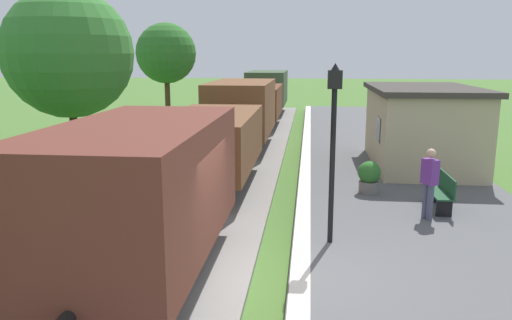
{
  "coord_description": "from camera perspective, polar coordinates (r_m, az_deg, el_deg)",
  "views": [
    {
      "loc": [
        0.5,
        -8.45,
        4.12
      ],
      "look_at": [
        -0.92,
        4.85,
        1.3
      ],
      "focal_mm": 35.36,
      "sensor_mm": 36.0,
      "label": 1
    }
  ],
  "objects": [
    {
      "name": "person_waiting",
      "position": [
        12.58,
        19.01,
        -2.26
      ],
      "size": [
        0.39,
        0.45,
        1.71
      ],
      "rotation": [
        0.0,
        0.0,
        3.61
      ],
      "color": "#474C66",
      "rests_on": "platform_slab"
    },
    {
      "name": "ground_plane",
      "position": [
        9.41,
        2.49,
        -14.08
      ],
      "size": [
        160.0,
        160.0,
        0.0
      ],
      "primitive_type": "plane",
      "color": "#47702D"
    },
    {
      "name": "track_ballast",
      "position": [
        9.81,
        -12.01,
        -12.83
      ],
      "size": [
        3.8,
        60.0,
        0.12
      ],
      "primitive_type": "cube",
      "color": "gray",
      "rests_on": "ground"
    },
    {
      "name": "potted_planter",
      "position": [
        14.6,
        12.68,
        -1.85
      ],
      "size": [
        0.64,
        0.64,
        0.92
      ],
      "color": "slate",
      "rests_on": "platform_slab"
    },
    {
      "name": "rail_near",
      "position": [
        9.57,
        -7.84,
        -12.47
      ],
      "size": [
        0.07,
        60.0,
        0.14
      ],
      "primitive_type": "cube",
      "color": "slate",
      "rests_on": "track_ballast"
    },
    {
      "name": "tree_field_left",
      "position": [
        27.18,
        -10.14,
        11.76
      ],
      "size": [
        3.12,
        3.12,
        5.73
      ],
      "color": "#4C3823",
      "rests_on": "ground"
    },
    {
      "name": "platform_edge_stripe",
      "position": [
        9.29,
        5.03,
        -12.74
      ],
      "size": [
        0.36,
        60.0,
        0.01
      ],
      "primitive_type": "cube",
      "color": "silver",
      "rests_on": "platform_slab"
    },
    {
      "name": "lamp_post_near",
      "position": [
        10.21,
        8.77,
        4.34
      ],
      "size": [
        0.28,
        0.28,
        3.7
      ],
      "color": "black",
      "rests_on": "platform_slab"
    },
    {
      "name": "rail_far",
      "position": [
        9.99,
        -16.05,
        -11.75
      ],
      "size": [
        0.07,
        60.0,
        0.14
      ],
      "primitive_type": "cube",
      "color": "slate",
      "rests_on": "track_ballast"
    },
    {
      "name": "freight_train",
      "position": [
        21.74,
        -1.64,
        5.18
      ],
      "size": [
        2.5,
        32.6,
        2.72
      ],
      "color": "brown",
      "rests_on": "rail_near"
    },
    {
      "name": "tree_trackside_far",
      "position": [
        19.16,
        -20.45,
        11.2
      ],
      "size": [
        4.51,
        4.51,
        6.39
      ],
      "color": "#4C3823",
      "rests_on": "ground"
    },
    {
      "name": "station_hut",
      "position": [
        18.57,
        18.18,
        3.66
      ],
      "size": [
        3.5,
        5.8,
        2.78
      ],
      "color": "tan",
      "rests_on": "platform_slab"
    },
    {
      "name": "bench_near_hut",
      "position": [
        13.59,
        20.25,
        -3.35
      ],
      "size": [
        0.42,
        1.5,
        0.91
      ],
      "color": "#1E4C2D",
      "rests_on": "platform_slab"
    },
    {
      "name": "platform_slab",
      "position": [
        9.72,
        22.22,
        -13.29
      ],
      "size": [
        6.0,
        60.0,
        0.25
      ],
      "primitive_type": "cube",
      "color": "#565659",
      "rests_on": "ground"
    }
  ]
}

